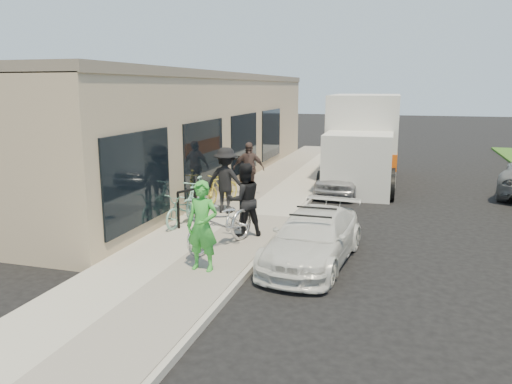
# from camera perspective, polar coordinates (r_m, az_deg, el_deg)

# --- Properties ---
(ground) EXTENTS (120.00, 120.00, 0.00)m
(ground) POSITION_cam_1_polar(r_m,az_deg,el_deg) (11.12, 3.07, -7.59)
(ground) COLOR black
(ground) RESTS_ON ground
(sidewalk) EXTENTS (3.00, 34.00, 0.15)m
(sidewalk) POSITION_cam_1_polar(r_m,az_deg,el_deg) (14.39, -1.85, -2.72)
(sidewalk) COLOR #A4A093
(sidewalk) RESTS_ON ground
(curb) EXTENTS (0.12, 34.00, 0.13)m
(curb) POSITION_cam_1_polar(r_m,az_deg,el_deg) (13.99, 4.19, -3.21)
(curb) COLOR #A29E94
(curb) RESTS_ON ground
(storefront) EXTENTS (3.60, 20.00, 4.22)m
(storefront) POSITION_cam_1_polar(r_m,az_deg,el_deg) (19.80, -6.24, 7.26)
(storefront) COLOR tan
(storefront) RESTS_ON ground
(bike_rack) EXTENTS (0.29, 0.65, 0.97)m
(bike_rack) POSITION_cam_1_polar(r_m,az_deg,el_deg) (13.06, -7.89, -1.35)
(bike_rack) COLOR black
(bike_rack) RESTS_ON sidewalk
(sandwich_board) EXTENTS (0.75, 0.75, 0.94)m
(sandwich_board) POSITION_cam_1_polar(r_m,az_deg,el_deg) (18.96, -1.23, 2.57)
(sandwich_board) COLOR black
(sandwich_board) RESTS_ON sidewalk
(sedan_white) EXTENTS (1.92, 3.96, 1.15)m
(sedan_white) POSITION_cam_1_polar(r_m,az_deg,el_deg) (10.75, 6.57, -5.22)
(sedan_white) COLOR silver
(sedan_white) RESTS_ON ground
(sedan_silver) EXTENTS (1.60, 3.65, 1.22)m
(sedan_silver) POSITION_cam_1_polar(r_m,az_deg,el_deg) (17.88, 9.75, 1.77)
(sedan_silver) COLOR #A7A7AD
(sedan_silver) RESTS_ON ground
(moving_truck) EXTENTS (2.75, 7.00, 3.41)m
(moving_truck) POSITION_cam_1_polar(r_m,az_deg,el_deg) (20.25, 12.14, 5.43)
(moving_truck) COLOR silver
(moving_truck) RESTS_ON ground
(tandem_bike) EXTENTS (1.43, 2.34, 1.16)m
(tandem_bike) POSITION_cam_1_polar(r_m,az_deg,el_deg) (11.19, -3.94, -3.55)
(tandem_bike) COLOR silver
(tandem_bike) RESTS_ON sidewalk
(woman_rider) EXTENTS (0.67, 0.46, 1.79)m
(woman_rider) POSITION_cam_1_polar(r_m,az_deg,el_deg) (9.82, -6.15, -3.88)
(woman_rider) COLOR green
(woman_rider) RESTS_ON sidewalk
(man_standing) EXTENTS (1.10, 1.07, 1.79)m
(man_standing) POSITION_cam_1_polar(r_m,az_deg,el_deg) (12.01, -1.38, -0.91)
(man_standing) COLOR black
(man_standing) RESTS_ON sidewalk
(cruiser_bike_a) EXTENTS (0.67, 1.83, 1.08)m
(cruiser_bike_a) POSITION_cam_1_polar(r_m,az_deg,el_deg) (14.09, -6.80, -0.55)
(cruiser_bike_a) COLOR #7CB9A5
(cruiser_bike_a) RESTS_ON sidewalk
(cruiser_bike_b) EXTENTS (0.77, 1.71, 0.87)m
(cruiser_bike_b) POSITION_cam_1_polar(r_m,az_deg,el_deg) (13.20, -8.20, -1.89)
(cruiser_bike_b) COLOR #7CB9A5
(cruiser_bike_b) RESTS_ON sidewalk
(cruiser_bike_c) EXTENTS (0.98, 1.66, 0.97)m
(cruiser_bike_c) POSITION_cam_1_polar(r_m,az_deg,el_deg) (15.53, -4.03, 0.46)
(cruiser_bike_c) COLOR gold
(cruiser_bike_c) RESTS_ON sidewalk
(bystander_a) EXTENTS (1.28, 0.81, 1.89)m
(bystander_a) POSITION_cam_1_polar(r_m,az_deg,el_deg) (14.28, -3.45, 1.34)
(bystander_a) COLOR black
(bystander_a) RESTS_ON sidewalk
(bystander_b) EXTENTS (1.12, 0.67, 1.78)m
(bystander_b) POSITION_cam_1_polar(r_m,az_deg,el_deg) (16.59, -0.85, 2.67)
(bystander_b) COLOR #4F3C38
(bystander_b) RESTS_ON sidewalk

